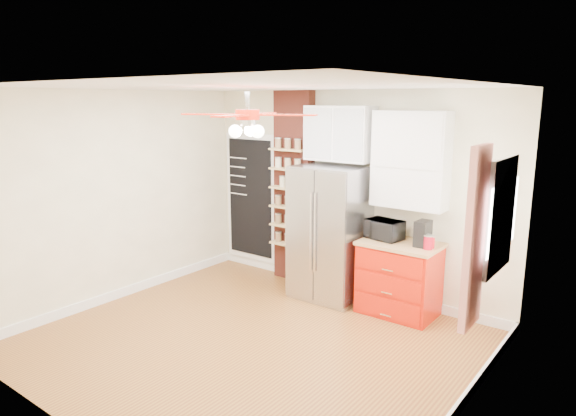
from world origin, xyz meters
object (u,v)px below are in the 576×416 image
Objects in this scene: toaster_oven at (384,230)px; coffee_maker at (423,234)px; fridge at (330,233)px; pantry_jar_oats at (283,182)px; canister_left at (428,243)px; ceiling_fan at (248,115)px; red_cabinet at (399,278)px.

coffee_maker reaches higher than toaster_oven.
coffee_maker is at bearing 2.58° from fridge.
toaster_oven is at bearing 5.61° from fridge.
canister_left is at bearing -4.14° from pantry_jar_oats.
toaster_oven reaches higher than canister_left.
toaster_oven is 2.78× the size of canister_left.
ceiling_fan is 2.48m from coffee_maker.
fridge is 1.06m from red_cabinet.
ceiling_fan is 2.52m from canister_left.
canister_left is at bearing -1.14° from fridge.
red_cabinet is (0.97, 0.05, -0.42)m from fridge.
ceiling_fan reaches higher than fridge.
ceiling_fan is 2.31m from toaster_oven.
pantry_jar_oats reaches higher than toaster_oven.
pantry_jar_oats is at bearing 179.61° from coffee_maker.
coffee_maker is (0.50, -0.02, 0.03)m from toaster_oven.
fridge reaches higher than toaster_oven.
ceiling_fan is (-0.92, -1.68, 1.97)m from red_cabinet.
ceiling_fan is at bearing -123.43° from coffee_maker.
toaster_oven is (-0.23, 0.02, 0.57)m from red_cabinet.
pantry_jar_oats reaches higher than canister_left.
fridge is at bearing 178.86° from canister_left.
pantry_jar_oats is (-2.12, 0.08, 0.39)m from coffee_maker.
coffee_maker is (1.19, 1.69, -1.37)m from ceiling_fan.
red_cabinet is 2.10m from pantry_jar_oats.
toaster_oven reaches higher than red_cabinet.
canister_left is at bearing -1.14° from toaster_oven.
coffee_maker is (0.27, 0.01, 0.60)m from red_cabinet.
fridge is 1.86× the size of red_cabinet.
coffee_maker reaches higher than canister_left.
coffee_maker is at bearing 141.12° from canister_left.
canister_left reaches higher than red_cabinet.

